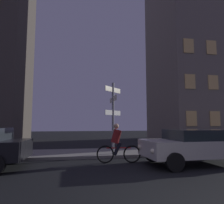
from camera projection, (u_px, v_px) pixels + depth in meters
name	position (u px, v px, depth m)	size (l,w,h in m)	color
sidewalk_kerb	(112.00, 153.00, 10.94)	(40.00, 2.84, 0.14)	gray
signpost	(113.00, 111.00, 10.24)	(0.96, 1.68, 3.51)	gray
car_near_right	(192.00, 145.00, 8.15)	(3.97, 2.21, 1.37)	beige
cyclist	(117.00, 145.00, 8.48)	(1.81, 0.38, 1.61)	black
building_right_block	(197.00, 52.00, 21.13)	(8.33, 7.41, 17.87)	slate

